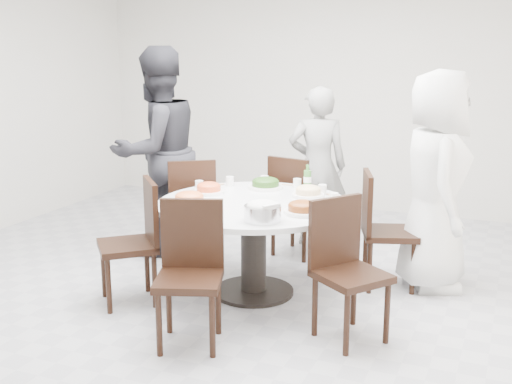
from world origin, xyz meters
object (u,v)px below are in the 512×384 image
at_px(chair_ne, 390,230).
at_px(chair_nw, 190,208).
at_px(beverage_bottle, 308,178).
at_px(chair_n, 299,205).
at_px(chair_s, 189,277).
at_px(dining_table, 254,248).
at_px(soup_bowl, 192,208).
at_px(diner_middle, 318,166).
at_px(diner_right, 436,181).
at_px(rice_bowl, 263,213).
at_px(chair_sw, 127,243).
at_px(chair_se, 352,273).
at_px(diner_left, 157,152).

distance_m(chair_ne, chair_nw, 1.83).
bearing_deg(beverage_bottle, chair_n, 115.71).
xyz_separation_m(chair_nw, chair_s, (0.83, -1.57, 0.00)).
xyz_separation_m(dining_table, soup_bowl, (-0.28, -0.49, 0.42)).
xyz_separation_m(chair_nw, diner_middle, (0.94, 0.88, 0.30)).
distance_m(dining_table, chair_n, 1.06).
distance_m(diner_right, rice_bowl, 1.56).
height_order(chair_nw, diner_middle, diner_middle).
xyz_separation_m(chair_s, beverage_bottle, (0.30, 1.52, 0.38)).
height_order(chair_sw, chair_se, same).
height_order(dining_table, diner_right, diner_right).
height_order(diner_left, beverage_bottle, diner_left).
bearing_deg(chair_n, diner_right, 177.58).
bearing_deg(soup_bowl, chair_se, -0.76).
xyz_separation_m(diner_middle, beverage_bottle, (0.20, -0.92, 0.08)).
height_order(chair_sw, chair_s, same).
xyz_separation_m(chair_ne, rice_bowl, (-0.69, -1.04, 0.33)).
bearing_deg(dining_table, chair_sw, -146.82).
relative_size(chair_nw, chair_sw, 1.00).
bearing_deg(diner_middle, chair_nw, 23.15).
relative_size(diner_left, rice_bowl, 7.46).
height_order(chair_s, rice_bowl, chair_s).
height_order(chair_sw, diner_middle, diner_middle).
relative_size(chair_nw, rice_bowl, 3.67).
relative_size(chair_nw, chair_s, 1.00).
xyz_separation_m(diner_right, rice_bowl, (-1.01, -1.18, -0.08)).
bearing_deg(soup_bowl, diner_left, 130.50).
bearing_deg(rice_bowl, chair_s, -121.04).
distance_m(chair_n, soup_bowl, 1.60).
xyz_separation_m(diner_left, beverage_bottle, (1.50, -0.10, -0.10)).
relative_size(chair_ne, diner_left, 0.49).
height_order(soup_bowl, beverage_bottle, beverage_bottle).
relative_size(chair_sw, beverage_bottle, 4.33).
relative_size(chair_n, diner_right, 0.54).
distance_m(chair_se, soup_bowl, 1.23).
bearing_deg(chair_s, chair_n, 68.88).
height_order(chair_se, diner_left, diner_left).
bearing_deg(soup_bowl, dining_table, 60.55).
relative_size(chair_n, diner_left, 0.49).
distance_m(chair_ne, diner_left, 2.25).
bearing_deg(diner_middle, diner_left, 12.23).
bearing_deg(chair_se, soup_bowl, 125.51).
bearing_deg(rice_bowl, chair_ne, 56.41).
relative_size(chair_n, chair_s, 1.00).
height_order(chair_se, beverage_bottle, beverage_bottle).
xyz_separation_m(diner_middle, diner_left, (-1.30, -0.82, 0.19)).
bearing_deg(chair_nw, chair_n, 172.83).
height_order(diner_right, rice_bowl, diner_right).
xyz_separation_m(diner_right, diner_left, (-2.51, -0.07, 0.08)).
bearing_deg(dining_table, diner_left, 152.72).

